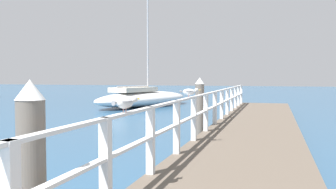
{
  "coord_description": "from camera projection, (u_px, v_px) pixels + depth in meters",
  "views": [
    {
      "loc": [
        0.64,
        0.17,
        1.99
      ],
      "look_at": [
        -2.83,
        11.8,
        1.4
      ],
      "focal_mm": 38.62,
      "sensor_mm": 36.0,
      "label": 1
    }
  ],
  "objects": [
    {
      "name": "boat_0",
      "position": [
        143.0,
        98.0,
        24.28
      ],
      "size": [
        5.56,
        9.09,
        8.96
      ],
      "rotation": [
        0.0,
        0.0,
        -0.34
      ],
      "color": "white",
      "rests_on": "ground_plane"
    },
    {
      "name": "pier_railing",
      "position": [
        211.0,
        106.0,
        11.15
      ],
      "size": [
        0.12,
        20.92,
        1.09
      ],
      "color": "white",
      "rests_on": "pier_deck"
    },
    {
      "name": "seagull_foreground",
      "position": [
        126.0,
        102.0,
        4.8
      ],
      "size": [
        0.25,
        0.46,
        0.21
      ],
      "rotation": [
        0.0,
        0.0,
        5.89
      ],
      "color": "white",
      "rests_on": "pier_railing"
    },
    {
      "name": "dock_piling_far",
      "position": [
        200.0,
        108.0,
        11.43
      ],
      "size": [
        0.29,
        0.29,
        1.97
      ],
      "color": "#6B6056",
      "rests_on": "ground_plane"
    },
    {
      "name": "dock_piling_near",
      "position": [
        32.0,
        178.0,
        3.55
      ],
      "size": [
        0.29,
        0.29,
        1.97
      ],
      "color": "#6B6056",
      "rests_on": "ground_plane"
    },
    {
      "name": "seagull_background",
      "position": [
        189.0,
        92.0,
        8.32
      ],
      "size": [
        0.47,
        0.23,
        0.21
      ],
      "rotation": [
        0.0,
        0.0,
        5.01
      ],
      "color": "white",
      "rests_on": "pier_railing"
    },
    {
      "name": "pier_deck",
      "position": [
        252.0,
        136.0,
        10.83
      ],
      "size": [
        2.71,
        22.4,
        0.43
      ],
      "primitive_type": "cube",
      "color": "brown",
      "rests_on": "ground_plane"
    }
  ]
}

